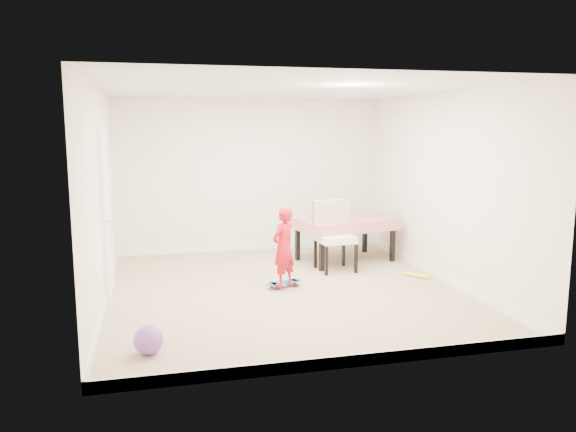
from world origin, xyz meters
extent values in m
plane|color=tan|center=(0.00, 0.00, 0.00)|extent=(5.00, 5.00, 0.00)
cube|color=silver|center=(0.00, 0.00, 2.58)|extent=(4.50, 5.00, 0.04)
cube|color=white|center=(0.00, 2.48, 1.30)|extent=(4.50, 0.04, 2.60)
cube|color=white|center=(0.00, -2.48, 1.30)|extent=(4.50, 0.04, 2.60)
cube|color=white|center=(-2.23, 0.00, 1.30)|extent=(0.04, 5.00, 2.60)
cube|color=white|center=(2.23, 0.00, 1.30)|extent=(0.04, 5.00, 2.60)
cube|color=white|center=(-2.22, 0.30, 1.02)|extent=(0.11, 0.94, 2.11)
cube|color=white|center=(0.00, 2.49, 0.06)|extent=(4.50, 0.02, 0.12)
cube|color=white|center=(0.00, -2.49, 0.06)|extent=(4.50, 0.02, 0.12)
cube|color=white|center=(-2.24, 0.00, 0.06)|extent=(0.02, 5.00, 0.12)
cube|color=white|center=(2.24, 0.00, 0.06)|extent=(0.02, 5.00, 0.12)
imported|color=red|center=(0.00, 0.05, 0.53)|extent=(0.46, 0.44, 1.06)
sphere|color=purple|center=(-1.73, -1.76, 0.14)|extent=(0.28, 0.28, 0.28)
cylinder|color=yellow|center=(1.97, 0.15, 0.03)|extent=(0.29, 0.36, 0.06)
camera|label=1|loc=(-1.64, -6.96, 2.14)|focal=35.00mm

